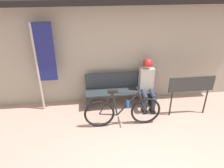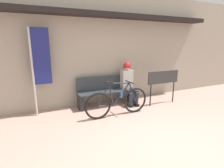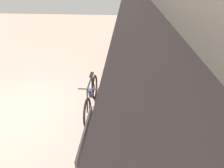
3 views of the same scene
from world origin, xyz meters
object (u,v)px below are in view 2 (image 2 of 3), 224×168
at_px(bicycle, 118,102).
at_px(person_seated, 128,80).
at_px(signboard, 163,79).
at_px(park_bench_near, 107,92).
at_px(banner_pole, 39,62).

xyz_separation_m(bicycle, person_seated, (0.71, 0.73, 0.34)).
xyz_separation_m(bicycle, signboard, (1.59, 0.23, 0.38)).
height_order(park_bench_near, signboard, signboard).
relative_size(person_seated, signboard, 1.17).
height_order(bicycle, banner_pole, banner_pole).
xyz_separation_m(person_seated, banner_pole, (-2.39, 0.11, 0.62)).
height_order(bicycle, person_seated, person_seated).
height_order(park_bench_near, bicycle, bicycle).
bearing_deg(signboard, person_seated, 150.32).
bearing_deg(person_seated, bicycle, -134.16).
distance_m(park_bench_near, signboard, 1.67).
bearing_deg(banner_pole, park_bench_near, -0.08).
distance_m(bicycle, person_seated, 1.07).
bearing_deg(park_bench_near, bicycle, -94.53).
bearing_deg(park_bench_near, banner_pole, 179.92).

